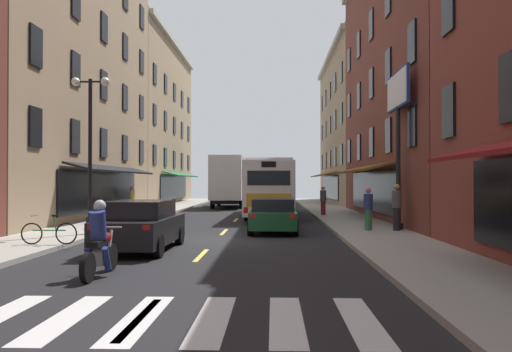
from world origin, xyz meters
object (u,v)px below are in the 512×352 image
motorcycle_rider (100,244)px  pedestrian_mid (368,208)px  sedan_far (273,215)px  bicycle_mid (49,233)px  box_truck (229,181)px  billboard_sign (398,108)px  transit_bus (271,188)px  sedan_mid (234,196)px  pedestrian_far (397,206)px  pedestrian_rear (323,200)px  bicycle_near (108,219)px  street_lamp_twin (90,147)px  sedan_near (141,225)px  pedestrian_near (132,199)px

motorcycle_rider → pedestrian_mid: bearing=51.0°
sedan_far → bicycle_mid: 8.72m
box_truck → billboard_sign: bearing=-66.4°
transit_bus → sedan_far: 9.50m
transit_bus → sedan_mid: transit_bus is taller
pedestrian_mid → pedestrian_far: (1.09, -0.10, 0.09)m
sedan_far → pedestrian_far: 4.89m
pedestrian_rear → bicycle_near: bearing=140.7°
sedan_mid → transit_bus: bearing=-79.1°
motorcycle_rider → transit_bus: bearing=79.4°
sedan_far → motorcycle_rider: bearing=-111.0°
sedan_mid → bicycle_mid: bearing=-95.2°
billboard_sign → motorcycle_rider: size_ratio=3.07×
sedan_mid → bicycle_near: size_ratio=2.58×
bicycle_mid → street_lamp_twin: 4.22m
pedestrian_mid → pedestrian_rear: pedestrian_mid is taller
sedan_near → pedestrian_mid: bearing=33.7°
transit_bus → sedan_mid: size_ratio=2.72×
sedan_far → pedestrian_rear: pedestrian_rear is taller
transit_bus → pedestrian_near: (-8.63, 0.99, -0.71)m
sedan_mid → pedestrian_far: bearing=-73.4°
bicycle_mid → pedestrian_near: 15.96m
street_lamp_twin → billboard_sign: bearing=10.5°
pedestrian_mid → pedestrian_far: 1.09m
sedan_mid → bicycle_near: sedan_mid is taller
box_truck → sedan_mid: 8.73m
pedestrian_far → sedan_near: bearing=72.6°
pedestrian_mid → transit_bus: bearing=112.2°
transit_bus → pedestrian_mid: bearing=-68.7°
pedestrian_rear → billboard_sign: bearing=-157.0°
motorcycle_rider → bicycle_near: bearing=107.3°
box_truck → pedestrian_near: 10.58m
sedan_mid → sedan_near: bearing=-90.3°
pedestrian_rear → motorcycle_rider: bearing=169.5°
bicycle_near → pedestrian_far: size_ratio=0.93×
sedan_far → transit_bus: bearing=90.9°
billboard_sign → transit_bus: 11.34m
sedan_near → street_lamp_twin: (-2.80, 3.41, 2.57)m
transit_bus → street_lamp_twin: (-6.60, -11.70, 1.61)m
bicycle_mid → pedestrian_rear: bearing=55.4°
transit_bus → box_truck: 10.69m
sedan_mid → pedestrian_far: size_ratio=2.39×
sedan_far → pedestrian_rear: bearing=71.7°
billboard_sign → transit_bus: bearing=118.5°
billboard_sign → transit_bus: size_ratio=0.53×
motorcycle_rider → street_lamp_twin: street_lamp_twin is taller
billboard_sign → pedestrian_near: 17.82m
pedestrian_rear → street_lamp_twin: bearing=147.9°
bicycle_near → pedestrian_rear: size_ratio=1.02×
sedan_near → sedan_mid: size_ratio=0.99×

